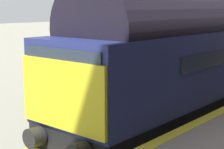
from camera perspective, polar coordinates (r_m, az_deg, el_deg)
The scene contains 0 objects.
Camera 1 is at (6.10, -7.58, 3.97)m, focal length 59.79 mm.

